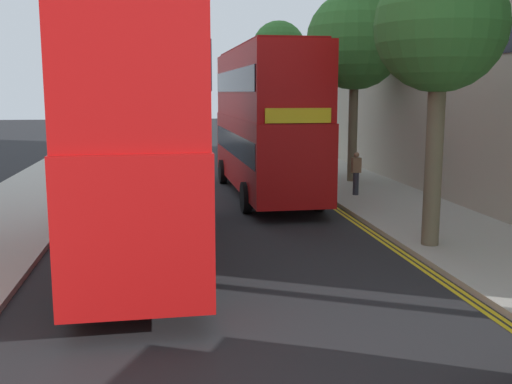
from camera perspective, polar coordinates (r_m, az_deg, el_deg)
name	(u,v)px	position (r m, az deg, el deg)	size (l,w,h in m)	color
sidewalk_right	(417,215)	(19.99, 15.04, -2.14)	(4.00, 80.00, 0.14)	#ADA89E
kerb_line_outer	(376,234)	(17.42, 11.31, -3.91)	(0.10, 56.00, 0.01)	yellow
kerb_line_inner	(370,234)	(17.37, 10.81, -3.94)	(0.10, 56.00, 0.01)	yellow
double_decker_bus_away	(138,133)	(14.60, -11.15, 5.56)	(2.98, 10.86, 5.64)	#B20F0F
double_decker_bus_oncoming	(265,117)	(23.17, 0.84, 7.12)	(2.95, 10.85, 5.64)	#B20F0F
pedestrian_far	(356,173)	(22.90, 9.48, 1.83)	(0.34, 0.22, 1.62)	#2D2D38
street_tree_near	(440,29)	(15.61, 17.08, 14.55)	(3.19, 3.19, 7.01)	#6B6047
street_tree_far	(355,42)	(26.45, 9.39, 13.91)	(4.12, 4.12, 8.05)	#6B6047
street_tree_distant	(279,49)	(39.44, 2.16, 13.42)	(3.37, 3.37, 8.33)	#6B6047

